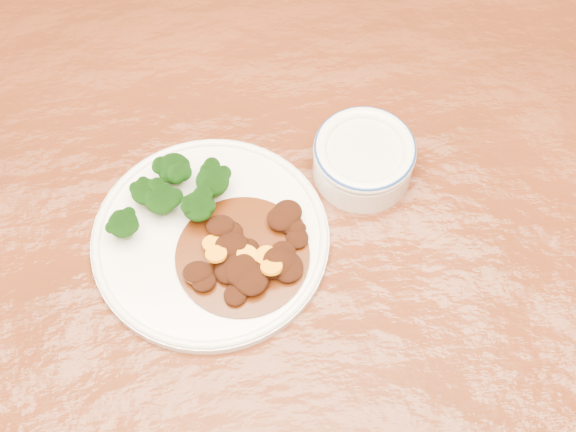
{
  "coord_description": "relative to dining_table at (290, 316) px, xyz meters",
  "views": [
    {
      "loc": [
        -0.02,
        -0.32,
        1.46
      ],
      "look_at": [
        0.0,
        0.07,
        0.77
      ],
      "focal_mm": 50.0,
      "sensor_mm": 36.0,
      "label": 1
    }
  ],
  "objects": [
    {
      "name": "dip_bowl",
      "position": [
        0.08,
        0.13,
        0.11
      ],
      "size": [
        0.11,
        0.11,
        0.05
      ],
      "rotation": [
        0.0,
        0.0,
        -0.21
      ],
      "color": "white",
      "rests_on": "dining_table"
    },
    {
      "name": "broccoli_florets",
      "position": [
        -0.11,
        0.09,
        0.11
      ],
      "size": [
        0.12,
        0.09,
        0.04
      ],
      "color": "#70934C",
      "rests_on": "dinner_plate"
    },
    {
      "name": "dinner_plate",
      "position": [
        -0.08,
        0.05,
        0.09
      ],
      "size": [
        0.24,
        0.24,
        0.01
      ],
      "rotation": [
        0.0,
        0.0,
        0.27
      ],
      "color": "white",
      "rests_on": "dining_table"
    },
    {
      "name": "dining_table",
      "position": [
        0.0,
        0.0,
        0.0
      ],
      "size": [
        1.56,
        1.0,
        0.75
      ],
      "rotation": [
        0.0,
        0.0,
        0.07
      ],
      "color": "#5B2410",
      "rests_on": "ground"
    },
    {
      "name": "mince_stew",
      "position": [
        -0.04,
        0.02,
        0.1
      ],
      "size": [
        0.13,
        0.13,
        0.03
      ],
      "color": "#4B2108",
      "rests_on": "dinner_plate"
    }
  ]
}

